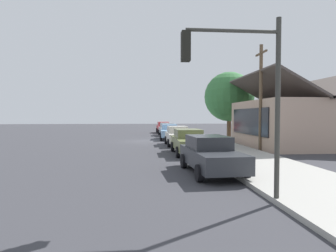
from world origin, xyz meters
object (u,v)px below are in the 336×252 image
at_px(car_skyblue, 169,132).
at_px(car_ivory, 178,136).
at_px(car_silver, 167,129).
at_px(traffic_light_main, 241,79).
at_px(fire_hydrant_red, 201,142).
at_px(car_cherry, 163,127).
at_px(car_charcoal, 210,154).
at_px(car_olive, 189,141).
at_px(utility_pole_wooden, 261,95).
at_px(shade_tree, 229,97).

bearing_deg(car_skyblue, car_ivory, 4.19).
distance_m(car_silver, car_ivory, 11.76).
relative_size(traffic_light_main, fire_hydrant_red, 7.32).
distance_m(car_cherry, car_ivory, 17.42).
bearing_deg(car_silver, traffic_light_main, -2.83).
xyz_separation_m(car_silver, car_ivory, (11.76, -0.10, -0.00)).
distance_m(car_charcoal, traffic_light_main, 5.18).
height_order(car_skyblue, fire_hydrant_red, car_skyblue).
xyz_separation_m(car_silver, car_olive, (17.22, -0.04, 0.00)).
relative_size(car_skyblue, car_ivory, 1.09).
bearing_deg(car_olive, car_silver, 179.72).
height_order(car_silver, car_charcoal, same).
relative_size(car_ivory, car_olive, 0.91).
bearing_deg(utility_pole_wooden, car_skyblue, -151.38).
height_order(car_skyblue, traffic_light_main, traffic_light_main).
height_order(shade_tree, traffic_light_main, shade_tree).
bearing_deg(car_skyblue, car_olive, 3.90).
distance_m(car_cherry, car_skyblue, 11.31).
height_order(car_ivory, traffic_light_main, traffic_light_main).
xyz_separation_m(car_silver, car_skyblue, (5.64, -0.24, 0.00)).
bearing_deg(car_charcoal, car_olive, 176.04).
distance_m(car_ivory, fire_hydrant_red, 3.09).
distance_m(car_olive, shade_tree, 12.92).
xyz_separation_m(car_cherry, car_ivory, (17.42, -0.07, 0.00)).
relative_size(car_ivory, traffic_light_main, 0.84).
xyz_separation_m(car_skyblue, car_charcoal, (17.82, 0.14, 0.00)).
relative_size(car_olive, traffic_light_main, 0.92).
distance_m(car_ivory, traffic_light_main, 16.35).
bearing_deg(utility_pole_wooden, traffic_light_main, -25.21).
bearing_deg(car_olive, traffic_light_main, -1.72).
relative_size(car_silver, fire_hydrant_red, 6.54).
bearing_deg(car_cherry, car_olive, -1.11).
xyz_separation_m(car_olive, car_charcoal, (6.24, -0.07, -0.00)).
xyz_separation_m(car_ivory, car_charcoal, (11.70, -0.01, 0.00)).
bearing_deg(car_charcoal, traffic_light_main, -6.09).
bearing_deg(fire_hydrant_red, shade_tree, 150.30).
distance_m(car_cherry, utility_pole_wooden, 22.40).
relative_size(shade_tree, traffic_light_main, 1.35).
relative_size(car_silver, car_skyblue, 0.97).
relative_size(car_skyblue, shade_tree, 0.68).
distance_m(shade_tree, traffic_light_main, 22.44).
distance_m(car_silver, shade_tree, 9.45).
height_order(car_cherry, car_skyblue, same).
height_order(car_silver, car_skyblue, same).
distance_m(car_ivory, shade_tree, 8.89).
xyz_separation_m(car_ivory, shade_tree, (-5.39, 6.06, 3.63)).
bearing_deg(car_silver, car_olive, -2.27).
height_order(car_cherry, car_ivory, same).
xyz_separation_m(shade_tree, fire_hydrant_red, (8.11, -4.62, -3.95)).
bearing_deg(fire_hydrant_red, traffic_light_main, -7.06).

